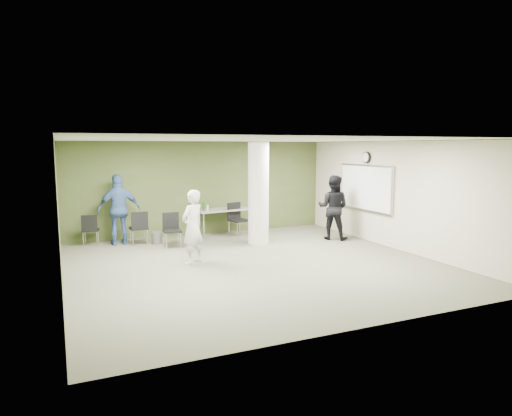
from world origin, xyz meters
name	(u,v)px	position (x,y,z in m)	size (l,w,h in m)	color
floor	(254,264)	(0.00, 0.00, 0.00)	(8.00, 8.00, 0.00)	#545442
ceiling	(254,140)	(0.00, 0.00, 2.80)	(8.00, 8.00, 0.00)	white
wall_back	(201,188)	(0.00, 4.00, 1.40)	(8.00, 0.02, 2.80)	#414F25
wall_left	(58,214)	(-4.00, 0.00, 1.40)	(0.02, 8.00, 2.80)	#414F25
wall_right_cream	(396,195)	(4.00, 0.00, 1.40)	(0.02, 8.00, 2.80)	beige
column	(258,193)	(1.00, 2.00, 1.40)	(0.56, 0.56, 2.80)	silver
whiteboard	(365,188)	(3.92, 1.20, 1.50)	(0.05, 2.30, 1.30)	silver
wall_clock	(366,157)	(3.92, 1.20, 2.35)	(0.06, 0.32, 0.32)	black
folding_table	(222,211)	(0.47, 3.55, 0.74)	(1.75, 0.97, 1.04)	gray
wastebasket	(157,238)	(-1.56, 3.11, 0.16)	(0.28, 0.28, 0.32)	#4C4C4C
chair_back_left	(90,228)	(-3.25, 3.55, 0.49)	(0.49, 0.49, 0.85)	black
chair_back_right	(139,225)	(-2.03, 3.11, 0.54)	(0.47, 0.47, 0.92)	black
chair_table_left	(172,227)	(-1.28, 2.54, 0.53)	(0.48, 0.48, 0.91)	black
chair_table_right	(237,217)	(0.84, 3.24, 0.58)	(0.61, 0.61, 1.00)	black
woman_white	(193,227)	(-1.23, 0.65, 0.84)	(0.62, 0.40, 1.69)	silver
man_black	(333,207)	(3.20, 1.69, 0.92)	(0.90, 0.70, 1.84)	black
man_blue	(119,210)	(-2.50, 3.40, 0.96)	(1.13, 0.47, 1.92)	#3C5996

